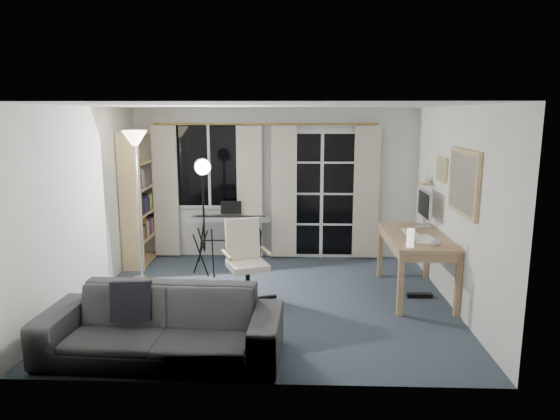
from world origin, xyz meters
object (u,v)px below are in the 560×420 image
(sofa, at_px, (161,314))
(bookshelf, at_px, (136,202))
(office_chair, at_px, (245,254))
(monitor, at_px, (425,205))
(keyboard_piano, at_px, (231,219))
(desk, at_px, (416,242))
(torchiere_lamp, at_px, (136,161))
(studio_light, at_px, (203,181))
(mug, at_px, (436,240))

(sofa, bearing_deg, bookshelf, 113.77)
(office_chair, relative_size, monitor, 1.80)
(keyboard_piano, bearing_deg, bookshelf, -176.21)
(bookshelf, height_order, desk, bookshelf)
(desk, bearing_deg, office_chair, -173.13)
(torchiere_lamp, xyz_separation_m, keyboard_piano, (1.13, 1.02, -1.01))
(keyboard_piano, bearing_deg, torchiere_lamp, -139.85)
(bookshelf, height_order, monitor, bookshelf)
(studio_light, bearing_deg, bookshelf, 135.78)
(bookshelf, relative_size, keyboard_piano, 1.66)
(torchiere_lamp, relative_size, mug, 16.02)
(torchiere_lamp, relative_size, sofa, 0.91)
(office_chair, xyz_separation_m, mug, (2.26, -0.23, 0.26))
(studio_light, xyz_separation_m, monitor, (3.03, -0.18, -0.30))
(monitor, relative_size, sofa, 0.25)
(bookshelf, xyz_separation_m, torchiere_lamp, (0.31, -0.87, 0.71))
(torchiere_lamp, bearing_deg, keyboard_piano, 42.04)
(studio_light, relative_size, desk, 1.17)
(office_chair, xyz_separation_m, desk, (2.16, 0.27, 0.09))
(torchiere_lamp, bearing_deg, desk, -6.58)
(mug, bearing_deg, studio_light, 158.97)
(desk, height_order, monitor, monitor)
(desk, bearing_deg, keyboard_piano, 150.37)
(sofa, bearing_deg, keyboard_piano, 88.42)
(bookshelf, relative_size, desk, 1.38)
(desk, relative_size, monitor, 2.60)
(studio_light, height_order, mug, studio_light)
(keyboard_piano, distance_m, sofa, 3.26)
(keyboard_piano, height_order, mug, keyboard_piano)
(mug, bearing_deg, torchiere_lamp, 166.28)
(bookshelf, relative_size, sofa, 0.90)
(desk, height_order, mug, mug)
(office_chair, bearing_deg, desk, -14.95)
(torchiere_lamp, bearing_deg, office_chair, -24.55)
(studio_light, bearing_deg, desk, -26.94)
(torchiere_lamp, bearing_deg, mug, -13.72)
(torchiere_lamp, height_order, studio_light, torchiere_lamp)
(torchiere_lamp, distance_m, sofa, 2.70)
(studio_light, xyz_separation_m, office_chair, (0.67, -0.90, -0.79))
(keyboard_piano, distance_m, office_chair, 1.76)
(office_chair, bearing_deg, monitor, -5.11)
(torchiere_lamp, distance_m, office_chair, 2.00)
(keyboard_piano, xyz_separation_m, sofa, (-0.23, -3.25, -0.23))
(torchiere_lamp, height_order, desk, torchiere_lamp)
(torchiere_lamp, xyz_separation_m, monitor, (3.89, 0.02, -0.58))
(desk, distance_m, sofa, 3.34)
(keyboard_piano, height_order, office_chair, office_chair)
(keyboard_piano, bearing_deg, sofa, -96.02)
(keyboard_piano, relative_size, office_chair, 1.20)
(desk, bearing_deg, monitor, 66.12)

